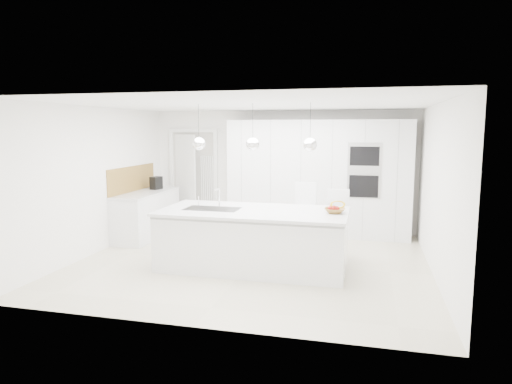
% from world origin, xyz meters
% --- Properties ---
extents(floor, '(5.50, 5.50, 0.00)m').
position_xyz_m(floor, '(0.00, 0.00, 0.00)').
color(floor, beige).
rests_on(floor, ground).
extents(wall_back, '(5.50, 0.00, 5.50)m').
position_xyz_m(wall_back, '(0.00, 2.50, 1.25)').
color(wall_back, white).
rests_on(wall_back, ground).
extents(wall_left, '(0.00, 5.00, 5.00)m').
position_xyz_m(wall_left, '(-2.75, 0.00, 1.25)').
color(wall_left, white).
rests_on(wall_left, ground).
extents(ceiling, '(5.50, 5.50, 0.00)m').
position_xyz_m(ceiling, '(0.00, 0.00, 2.50)').
color(ceiling, white).
rests_on(ceiling, wall_back).
extents(tall_cabinets, '(3.60, 0.60, 2.30)m').
position_xyz_m(tall_cabinets, '(0.80, 2.20, 1.15)').
color(tall_cabinets, white).
rests_on(tall_cabinets, floor).
extents(oven_stack, '(0.62, 0.04, 1.05)m').
position_xyz_m(oven_stack, '(1.70, 1.89, 1.35)').
color(oven_stack, '#A5A5A8').
rests_on(oven_stack, tall_cabinets).
extents(doorway_frame, '(1.11, 0.08, 2.13)m').
position_xyz_m(doorway_frame, '(-1.95, 2.47, 1.02)').
color(doorway_frame, white).
rests_on(doorway_frame, floor).
extents(hallway_door, '(0.76, 0.38, 2.00)m').
position_xyz_m(hallway_door, '(-2.20, 2.42, 1.00)').
color(hallway_door, white).
rests_on(hallway_door, floor).
extents(radiator, '(0.32, 0.04, 1.40)m').
position_xyz_m(radiator, '(-1.63, 2.46, 0.85)').
color(radiator, white).
rests_on(radiator, floor).
extents(left_base_cabinets, '(0.60, 1.80, 0.86)m').
position_xyz_m(left_base_cabinets, '(-2.45, 1.20, 0.43)').
color(left_base_cabinets, white).
rests_on(left_base_cabinets, floor).
extents(left_worktop, '(0.62, 1.82, 0.04)m').
position_xyz_m(left_worktop, '(-2.45, 1.20, 0.88)').
color(left_worktop, silver).
rests_on(left_worktop, left_base_cabinets).
extents(oak_backsplash, '(0.02, 1.80, 0.50)m').
position_xyz_m(oak_backsplash, '(-2.74, 1.20, 1.15)').
color(oak_backsplash, olive).
rests_on(oak_backsplash, wall_left).
extents(island_base, '(2.80, 1.20, 0.86)m').
position_xyz_m(island_base, '(0.10, -0.30, 0.43)').
color(island_base, white).
rests_on(island_base, floor).
extents(island_worktop, '(2.84, 1.40, 0.04)m').
position_xyz_m(island_worktop, '(0.10, -0.25, 0.88)').
color(island_worktop, silver).
rests_on(island_worktop, island_base).
extents(island_sink, '(0.84, 0.44, 0.18)m').
position_xyz_m(island_sink, '(-0.55, -0.30, 0.82)').
color(island_sink, '#3F3F42').
rests_on(island_sink, island_worktop).
extents(island_tap, '(0.02, 0.02, 0.30)m').
position_xyz_m(island_tap, '(-0.50, -0.10, 1.05)').
color(island_tap, white).
rests_on(island_tap, island_worktop).
extents(pendant_left, '(0.20, 0.20, 0.20)m').
position_xyz_m(pendant_left, '(-0.75, -0.30, 1.90)').
color(pendant_left, white).
rests_on(pendant_left, ceiling).
extents(pendant_mid, '(0.20, 0.20, 0.20)m').
position_xyz_m(pendant_mid, '(0.10, -0.30, 1.90)').
color(pendant_mid, white).
rests_on(pendant_mid, ceiling).
extents(pendant_right, '(0.20, 0.20, 0.20)m').
position_xyz_m(pendant_right, '(0.95, -0.30, 1.90)').
color(pendant_right, white).
rests_on(pendant_right, ceiling).
extents(fruit_bowl, '(0.32, 0.32, 0.07)m').
position_xyz_m(fruit_bowl, '(1.32, -0.21, 0.94)').
color(fruit_bowl, olive).
rests_on(fruit_bowl, island_worktop).
extents(espresso_machine, '(0.20, 0.27, 0.26)m').
position_xyz_m(espresso_machine, '(-2.43, 1.61, 1.03)').
color(espresso_machine, black).
rests_on(espresso_machine, left_worktop).
extents(bar_stool_left, '(0.46, 0.59, 1.21)m').
position_xyz_m(bar_stool_left, '(0.75, 0.70, 0.60)').
color(bar_stool_left, white).
rests_on(bar_stool_left, floor).
extents(bar_stool_right, '(0.40, 0.54, 1.13)m').
position_xyz_m(bar_stool_right, '(1.31, 0.52, 0.57)').
color(bar_stool_right, white).
rests_on(bar_stool_right, floor).
extents(apple_a, '(0.09, 0.09, 0.09)m').
position_xyz_m(apple_a, '(1.30, -0.22, 0.97)').
color(apple_a, '#9F1A14').
rests_on(apple_a, fruit_bowl).
extents(apple_b, '(0.08, 0.08, 0.08)m').
position_xyz_m(apple_b, '(1.26, -0.21, 0.97)').
color(apple_b, '#9F1A14').
rests_on(apple_b, fruit_bowl).
extents(apple_c, '(0.07, 0.07, 0.07)m').
position_xyz_m(apple_c, '(1.35, -0.20, 0.97)').
color(apple_c, '#9F1A14').
rests_on(apple_c, fruit_bowl).
extents(banana_bunch, '(0.26, 0.18, 0.23)m').
position_xyz_m(banana_bunch, '(1.36, -0.19, 1.02)').
color(banana_bunch, yellow).
rests_on(banana_bunch, fruit_bowl).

